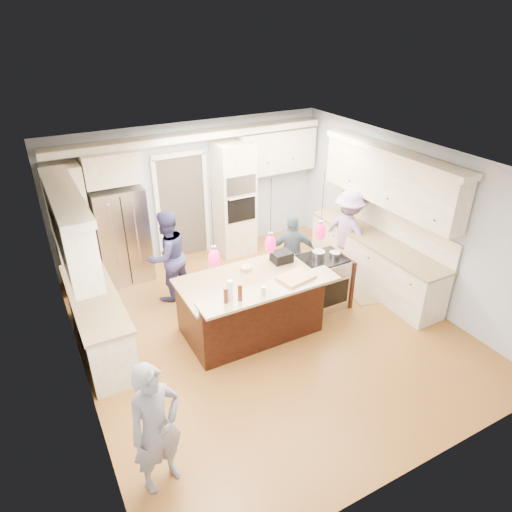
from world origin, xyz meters
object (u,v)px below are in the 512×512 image
at_px(kitchen_island, 251,305).
at_px(island_range, 322,282).
at_px(refrigerator, 122,235).
at_px(person_far_left, 168,256).
at_px(person_bar_end, 156,428).

height_order(kitchen_island, island_range, kitchen_island).
distance_m(refrigerator, island_range, 3.71).
height_order(island_range, person_far_left, person_far_left).
distance_m(kitchen_island, person_bar_end, 2.80).
bearing_deg(kitchen_island, person_far_left, 117.31).
distance_m(refrigerator, person_bar_end, 4.50).
distance_m(kitchen_island, person_far_left, 1.75).
bearing_deg(person_far_left, refrigerator, -81.38).
xyz_separation_m(refrigerator, person_bar_end, (-0.75, -4.44, -0.11)).
height_order(kitchen_island, person_far_left, person_far_left).
distance_m(kitchen_island, island_range, 1.41).
relative_size(refrigerator, island_range, 1.96).
height_order(refrigerator, island_range, refrigerator).
bearing_deg(refrigerator, kitchen_island, -63.06).
relative_size(island_range, person_bar_end, 0.58).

